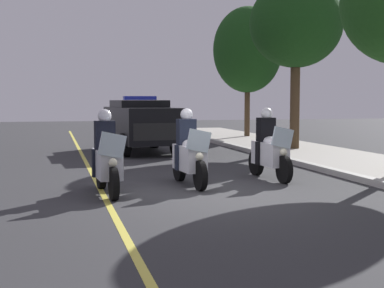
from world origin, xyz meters
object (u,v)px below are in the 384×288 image
Objects in this scene: police_motorcycle_lead_right at (189,154)px; tree_far_back at (296,24)px; police_motorcycle_trailing at (269,150)px; police_suv at (141,123)px; police_motorcycle_lead_left at (107,160)px; tree_behind_suv at (248,50)px.

tree_far_back is at bearing 140.70° from police_motorcycle_lead_right.
police_suv is (-7.65, -1.94, 0.37)m from police_motorcycle_trailing.
police_motorcycle_lead_right is at bearing -1.25° from police_suv.
police_motorcycle_lead_left is 17.57m from tree_behind_suv.
police_motorcycle_lead_left and police_motorcycle_lead_right have the same top height.
police_motorcycle_lead_right is at bearing 109.65° from police_motorcycle_lead_left.
police_motorcycle_lead_right is at bearing -77.05° from police_motorcycle_trailing.
police_motorcycle_trailing is (-0.49, 2.11, 0.00)m from police_motorcycle_lead_right.
police_suv reaches higher than police_motorcycle_trailing.
tree_behind_suv reaches higher than police_motorcycle_lead_left.
police_motorcycle_trailing is (-1.16, 4.00, 0.00)m from police_motorcycle_lead_left.
police_motorcycle_lead_right is 0.34× the size of tree_far_back.
police_motorcycle_lead_left is at bearing -29.38° from tree_behind_suv.
police_motorcycle_trailing is 0.33× the size of tree_behind_suv.
police_motorcycle_lead_left is at bearing -70.35° from police_motorcycle_lead_right.
police_motorcycle_lead_right and police_motorcycle_trailing have the same top height.
police_suv is 0.78× the size of tree_behind_suv.
police_motorcycle_lead_left is at bearing -44.71° from tree_far_back.
tree_behind_suv reaches higher than police_motorcycle_lead_right.
police_motorcycle_trailing is 8.58m from tree_far_back.
tree_behind_suv reaches higher than tree_far_back.
police_motorcycle_lead_left is 0.34× the size of tree_far_back.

